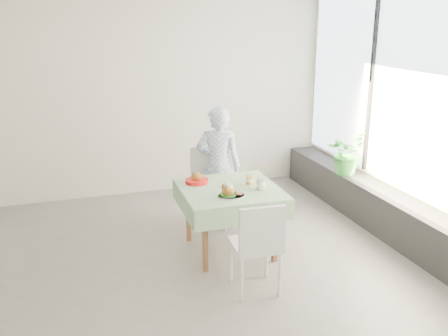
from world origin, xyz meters
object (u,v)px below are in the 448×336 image
object	(u,v)px
chair_far	(209,202)
diner	(218,166)
juice_cup_orange	(250,179)
potted_plant	(347,152)
cafe_table	(230,212)
chair_near	(255,263)
main_dish	(230,192)

from	to	relation	value
chair_far	diner	size ratio (longest dim) A/B	0.64
juice_cup_orange	potted_plant	bearing A→B (deg)	22.50
cafe_table	juice_cup_orange	size ratio (longest dim) A/B	4.34
diner	cafe_table	bearing A→B (deg)	103.99
cafe_table	chair_near	xyz separation A→B (m)	(-0.04, -0.85, -0.18)
cafe_table	juice_cup_orange	distance (m)	0.42
chair_far	chair_near	bearing A→B (deg)	-90.90
potted_plant	cafe_table	bearing A→B (deg)	-158.96
chair_far	main_dish	world-z (taller)	chair_far
cafe_table	diner	size ratio (longest dim) A/B	0.71
diner	juice_cup_orange	size ratio (longest dim) A/B	6.11
cafe_table	main_dish	size ratio (longest dim) A/B	3.71
potted_plant	main_dish	bearing A→B (deg)	-153.56
main_dish	chair_near	bearing A→B (deg)	-84.99
diner	potted_plant	xyz separation A→B (m)	(1.76, -0.05, 0.04)
chair_near	main_dish	xyz separation A→B (m)	(-0.05, 0.60, 0.51)
main_dish	chair_far	bearing A→B (deg)	85.67
main_dish	juice_cup_orange	size ratio (longest dim) A/B	1.17
chair_far	juice_cup_orange	bearing A→B (deg)	-70.39
cafe_table	potted_plant	size ratio (longest dim) A/B	1.84
main_dish	juice_cup_orange	distance (m)	0.45
juice_cup_orange	potted_plant	xyz separation A→B (m)	(1.63, 0.68, -0.01)
chair_far	juice_cup_orange	world-z (taller)	juice_cup_orange
chair_far	juice_cup_orange	distance (m)	0.92
juice_cup_orange	main_dish	bearing A→B (deg)	-138.01
cafe_table	chair_far	distance (m)	0.79
chair_near	diner	distance (m)	1.70
cafe_table	chair_near	world-z (taller)	chair_near
chair_far	chair_near	size ratio (longest dim) A/B	1.05
cafe_table	potted_plant	bearing A→B (deg)	21.04
cafe_table	juice_cup_orange	world-z (taller)	juice_cup_orange
cafe_table	main_dish	distance (m)	0.43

